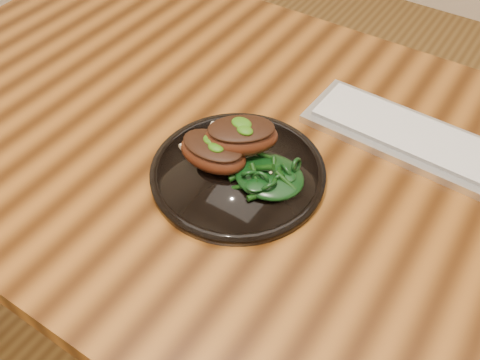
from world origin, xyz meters
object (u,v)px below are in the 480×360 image
at_px(keyboard, 431,146).
at_px(desk, 312,209).
at_px(plate, 238,172).
at_px(greens_heap, 270,173).
at_px(lamb_chop_front, 213,152).

bearing_deg(keyboard, desk, -130.79).
bearing_deg(plate, keyboard, 44.05).
bearing_deg(keyboard, greens_heap, -129.08).
height_order(lamb_chop_front, greens_heap, lamb_chop_front).
distance_m(plate, keyboard, 0.31).
distance_m(desk, greens_heap, 0.14).
xyz_separation_m(plate, greens_heap, (0.05, 0.00, 0.02)).
bearing_deg(desk, lamb_chop_front, -149.53).
xyz_separation_m(plate, lamb_chop_front, (-0.04, -0.01, 0.03)).
bearing_deg(desk, keyboard, 49.21).
bearing_deg(keyboard, plate, -135.95).
xyz_separation_m(desk, keyboard, (0.12, 0.14, 0.09)).
bearing_deg(greens_heap, plate, -174.81).
distance_m(desk, keyboard, 0.21).
relative_size(lamb_chop_front, greens_heap, 1.11).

